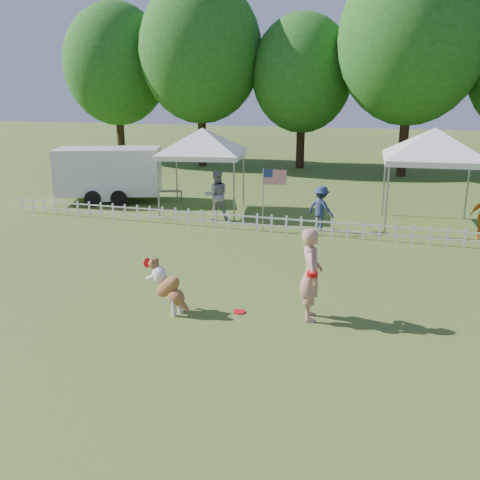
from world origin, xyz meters
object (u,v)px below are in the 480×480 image
Objects in this scene: handler at (311,274)px; cargo_trailer at (109,174)px; spectator_a at (217,195)px; canopy_tent_right at (431,179)px; spectator_b at (321,208)px; dog at (168,287)px; canopy_tent_left at (203,171)px; flag_pole at (263,200)px; frisbee_on_turf at (239,312)px.

cargo_trailer reaches higher than handler.
handler reaches higher than spectator_a.
canopy_tent_right is at bearing -30.03° from handler.
spectator_b is at bearing 149.71° from spectator_a.
handler is 14.01m from cargo_trailer.
spectator_b is (-3.45, -1.70, -0.90)m from canopy_tent_right.
spectator_b is at bearing -7.05° from handler.
spectator_b is at bearing -33.76° from cargo_trailer.
canopy_tent_left is at bearing 126.54° from dog.
spectator_a is at bearing -38.48° from cargo_trailer.
cargo_trailer is at bearing 173.17° from canopy_tent_right.
flag_pole reaches higher than handler.
canopy_tent_right is at bearing -22.83° from cargo_trailer.
handler is 9.15m from spectator_a.
canopy_tent_right is at bearing -9.59° from canopy_tent_left.
spectator_a is (-3.42, 7.88, 0.89)m from frisbee_on_turf.
flag_pole is at bearing -47.35° from canopy_tent_left.
frisbee_on_turf is 0.08× the size of canopy_tent_left.
handler is 3.01m from dog.
cargo_trailer reaches higher than flag_pole.
canopy_tent_left is 1.65m from spectator_a.
canopy_tent_left is (-2.96, 9.47, 1.01)m from dog.
spectator_a is at bearing -60.58° from canopy_tent_left.
canopy_tent_right is at bearing 165.65° from spectator_a.
handler is 7.40m from spectator_b.
spectator_a is at bearing 20.03° from spectator_b.
dog is at bearing -163.37° from frisbee_on_turf.
dog is at bearing 102.40° from spectator_b.
canopy_tent_left reaches higher than cargo_trailer.
frisbee_on_turf is 0.08× the size of canopy_tent_right.
flag_pole is at bearing -41.58° from cargo_trailer.
canopy_tent_right is (2.42, 9.03, 0.69)m from handler.
handler is at bearing 30.52° from dog.
spectator_b is (4.85, -1.56, -0.82)m from canopy_tent_left.
canopy_tent_right is 3.95m from spectator_b.
canopy_tent_left is at bearing 176.01° from canopy_tent_right.
flag_pole is (-1.36, 6.78, 1.05)m from frisbee_on_turf.
flag_pole is (-5.28, -2.41, -0.59)m from canopy_tent_right.
dog is 12.49m from cargo_trailer.
spectator_b is (9.33, -2.11, -0.40)m from cargo_trailer.
canopy_tent_left is at bearing 18.48° from handler.
cargo_trailer is at bearing 148.91° from flag_pole.
spectator_a reaches higher than frisbee_on_turf.
flag_pole is 1.41× the size of spectator_b.
canopy_tent_right reaches higher than frisbee_on_turf.
spectator_b is at bearing 86.47° from frisbee_on_turf.
handler is 0.61× the size of canopy_tent_left.
spectator_a is at bearing 122.62° from dog.
canopy_tent_left is at bearing 8.10° from spectator_b.
canopy_tent_right reaches higher than spectator_a.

